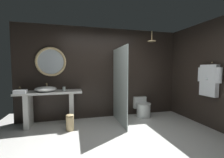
# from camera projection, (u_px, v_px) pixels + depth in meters

# --- Properties ---
(ground_plane) EXTENTS (5.76, 5.76, 0.00)m
(ground_plane) POSITION_uv_depth(u_px,v_px,m) (126.00, 149.00, 2.70)
(ground_plane) COLOR silver
(back_wall_panel) EXTENTS (4.80, 0.10, 2.60)m
(back_wall_panel) POSITION_uv_depth(u_px,v_px,m) (104.00, 73.00, 4.43)
(back_wall_panel) COLOR black
(back_wall_panel) RESTS_ON ground_plane
(side_wall_right) EXTENTS (0.10, 2.47, 2.60)m
(side_wall_right) POSITION_uv_depth(u_px,v_px,m) (201.00, 74.00, 3.93)
(side_wall_right) COLOR black
(side_wall_right) RESTS_ON ground_plane
(vanity_counter) EXTENTS (1.54, 0.56, 0.87)m
(vanity_counter) POSITION_uv_depth(u_px,v_px,m) (51.00, 104.00, 3.78)
(vanity_counter) COLOR silver
(vanity_counter) RESTS_ON ground_plane
(vessel_sink) EXTENTS (0.52, 0.42, 0.20)m
(vessel_sink) POSITION_uv_depth(u_px,v_px,m) (46.00, 89.00, 3.69)
(vessel_sink) COLOR white
(vessel_sink) RESTS_ON vanity_counter
(tumbler_cup) EXTENTS (0.08, 0.08, 0.10)m
(tumbler_cup) POSITION_uv_depth(u_px,v_px,m) (64.00, 89.00, 3.87)
(tumbler_cup) COLOR silver
(tumbler_cup) RESTS_ON vanity_counter
(soap_dispenser) EXTENTS (0.07, 0.07, 0.13)m
(soap_dispenser) POSITION_uv_depth(u_px,v_px,m) (20.00, 90.00, 3.61)
(soap_dispenser) COLOR #3D3323
(soap_dispenser) RESTS_ON vanity_counter
(round_wall_mirror) EXTENTS (0.78, 0.06, 0.78)m
(round_wall_mirror) POSITION_uv_depth(u_px,v_px,m) (51.00, 62.00, 3.96)
(round_wall_mirror) COLOR #D6B77F
(shower_glass_panel) EXTENTS (0.02, 1.19, 1.98)m
(shower_glass_panel) POSITION_uv_depth(u_px,v_px,m) (120.00, 86.00, 3.90)
(shower_glass_panel) COLOR silver
(shower_glass_panel) RESTS_ON ground_plane
(rain_shower_head) EXTENTS (0.23, 0.23, 0.29)m
(rain_shower_head) POSITION_uv_depth(u_px,v_px,m) (152.00, 40.00, 4.27)
(rain_shower_head) COLOR #D6B77F
(hanging_bathrobe) EXTENTS (0.20, 0.61, 0.82)m
(hanging_bathrobe) POSITION_uv_depth(u_px,v_px,m) (209.00, 79.00, 3.53)
(hanging_bathrobe) COLOR #D6B77F
(toilet) EXTENTS (0.42, 0.58, 0.56)m
(toilet) POSITION_uv_depth(u_px,v_px,m) (143.00, 108.00, 4.49)
(toilet) COLOR white
(toilet) RESTS_ON ground_plane
(waste_bin) EXTENTS (0.18, 0.18, 0.38)m
(waste_bin) POSITION_uv_depth(u_px,v_px,m) (70.00, 122.00, 3.48)
(waste_bin) COLOR #D6B77F
(waste_bin) RESTS_ON ground_plane
(folded_hand_towel) EXTENTS (0.26, 0.20, 0.08)m
(folded_hand_towel) POSITION_uv_depth(u_px,v_px,m) (20.00, 92.00, 3.42)
(folded_hand_towel) COLOR white
(folded_hand_towel) RESTS_ON vanity_counter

